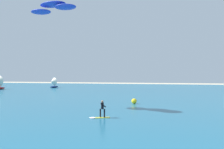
# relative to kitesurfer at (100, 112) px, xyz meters

# --- Properties ---
(ocean) EXTENTS (160.00, 90.00, 0.10)m
(ocean) POSITION_rel_kitesurfer_xyz_m (0.86, 33.85, -0.65)
(ocean) COLOR #1E607F
(ocean) RESTS_ON ground
(kitesurfer) EXTENTS (2.02, 1.27, 1.67)m
(kitesurfer) POSITION_rel_kitesurfer_xyz_m (0.00, 0.00, 0.00)
(kitesurfer) COLOR yellow
(kitesurfer) RESTS_ON ocean
(kite) EXTENTS (7.14, 4.40, 1.03)m
(kite) POSITION_rel_kitesurfer_xyz_m (-7.15, 4.47, 11.52)
(kite) COLOR #1E33B2
(sailboat_far_left) EXTENTS (2.76, 3.08, 3.43)m
(sailboat_far_left) POSITION_rel_kitesurfer_xyz_m (-27.45, 45.21, 0.97)
(sailboat_far_left) COLOR navy
(sailboat_far_left) RESTS_ON ocean
(marker_buoy) EXTENTS (0.74, 0.74, 0.74)m
(marker_buoy) POSITION_rel_kitesurfer_xyz_m (1.60, 11.68, -0.23)
(marker_buoy) COLOR yellow
(marker_buoy) RESTS_ON ocean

